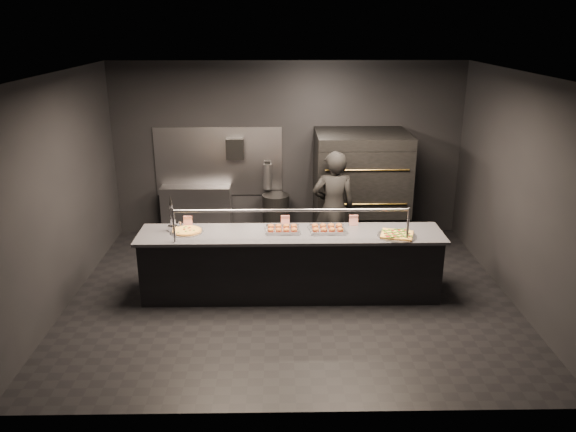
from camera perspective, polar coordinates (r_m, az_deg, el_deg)
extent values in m
plane|color=black|center=(7.91, 0.28, -7.95)|extent=(6.00, 6.00, 0.00)
plane|color=black|center=(7.06, 0.31, 14.25)|extent=(6.00, 6.00, 0.00)
cube|color=black|center=(9.77, -0.04, 6.74)|extent=(6.00, 0.04, 3.00)
cube|color=black|center=(5.01, 0.95, -5.74)|extent=(6.00, 0.04, 3.00)
cube|color=black|center=(7.87, -22.11, 2.22)|extent=(0.04, 5.00, 3.00)
cube|color=black|center=(8.00, 22.34, 2.44)|extent=(0.04, 5.00, 3.00)
cube|color=#99999E|center=(9.85, -7.07, 5.50)|extent=(2.20, 0.02, 1.20)
cube|color=black|center=(7.72, 0.28, -5.04)|extent=(4.00, 0.70, 0.88)
cube|color=#3C3C41|center=(7.54, 0.29, -1.85)|extent=(4.10, 0.78, 0.04)
cylinder|color=#99999E|center=(7.30, -11.52, -0.94)|extent=(0.03, 0.03, 0.45)
cylinder|color=#99999E|center=(7.36, 12.10, -0.80)|extent=(0.03, 0.03, 0.45)
cylinder|color=#99999E|center=(7.11, 0.35, 0.59)|extent=(3.00, 0.04, 0.04)
cube|color=black|center=(9.63, 7.18, -1.06)|extent=(1.50, 1.15, 0.60)
cube|color=black|center=(9.44, 7.33, 2.36)|extent=(1.50, 1.20, 0.55)
cube|color=black|center=(9.29, 7.48, 5.61)|extent=(1.50, 1.20, 0.55)
cube|color=black|center=(9.21, 7.58, 7.84)|extent=(1.50, 1.20, 0.18)
cylinder|color=gold|center=(8.85, 7.89, 1.20)|extent=(1.30, 0.02, 0.02)
cylinder|color=gold|center=(8.70, 8.05, 4.64)|extent=(1.30, 0.02, 0.02)
cube|color=#99999E|center=(9.98, -9.25, 0.49)|extent=(1.20, 0.35, 0.90)
cube|color=black|center=(9.68, -5.40, 6.84)|extent=(0.30, 0.20, 0.35)
cylinder|color=#B2B2B7|center=(9.78, -2.09, 4.02)|extent=(0.14, 0.14, 0.45)
cube|color=black|center=(9.72, -2.10, 5.45)|extent=(0.10, 0.06, 0.06)
cylinder|color=silver|center=(7.75, -11.64, -1.22)|extent=(0.13, 0.13, 0.07)
cylinder|color=silver|center=(7.70, -11.73, -0.06)|extent=(0.05, 0.05, 0.33)
cylinder|color=silver|center=(7.58, -11.90, 0.81)|extent=(0.02, 0.09, 0.02)
cone|color=black|center=(7.62, -11.84, 1.57)|extent=(0.05, 0.05, 0.13)
cylinder|color=silver|center=(7.68, -10.22, -1.57)|extent=(0.45, 0.45, 0.01)
cylinder|color=#D99245|center=(7.67, -10.23, -1.49)|extent=(0.39, 0.39, 0.02)
cylinder|color=#E4C54A|center=(7.67, -10.23, -1.40)|extent=(0.34, 0.34, 0.01)
cube|color=silver|center=(7.60, -0.57, -1.45)|extent=(0.49, 0.38, 0.02)
ellipsoid|color=#9E5921|center=(7.51, -1.77, -1.41)|extent=(0.09, 0.09, 0.05)
ellipsoid|color=#9E5921|center=(7.66, -1.76, -1.01)|extent=(0.09, 0.09, 0.05)
ellipsoid|color=#9E5921|center=(7.51, -0.97, -1.40)|extent=(0.09, 0.09, 0.05)
ellipsoid|color=#9E5921|center=(7.66, -0.97, -1.00)|extent=(0.09, 0.09, 0.05)
ellipsoid|color=#9E5921|center=(7.51, -0.17, -1.40)|extent=(0.09, 0.09, 0.05)
ellipsoid|color=#9E5921|center=(7.66, -0.18, -1.00)|extent=(0.09, 0.09, 0.05)
ellipsoid|color=#9E5921|center=(7.52, 0.63, -1.39)|extent=(0.09, 0.09, 0.05)
ellipsoid|color=#9E5921|center=(7.66, 0.60, -0.99)|extent=(0.09, 0.09, 0.05)
cube|color=silver|center=(7.62, 4.04, -1.43)|extent=(0.54, 0.43, 0.02)
ellipsoid|color=#9E5921|center=(7.52, 2.84, -1.38)|extent=(0.09, 0.09, 0.06)
ellipsoid|color=#9E5921|center=(7.67, 2.76, -0.96)|extent=(0.09, 0.09, 0.06)
ellipsoid|color=#9E5921|center=(7.53, 3.67, -1.38)|extent=(0.09, 0.09, 0.06)
ellipsoid|color=#9E5921|center=(7.68, 3.58, -0.96)|extent=(0.09, 0.09, 0.06)
ellipsoid|color=#9E5921|center=(7.54, 4.51, -1.37)|extent=(0.09, 0.09, 0.06)
ellipsoid|color=#9E5921|center=(7.69, 4.40, -0.95)|extent=(0.09, 0.09, 0.06)
ellipsoid|color=#9E5921|center=(7.55, 5.33, -1.36)|extent=(0.09, 0.09, 0.06)
ellipsoid|color=#9E5921|center=(7.70, 5.21, -0.95)|extent=(0.09, 0.09, 0.06)
cylinder|color=silver|center=(7.55, 11.00, -1.98)|extent=(0.52, 0.52, 0.01)
cube|color=#D99245|center=(7.55, 11.00, -1.86)|extent=(0.50, 0.47, 0.02)
cube|color=#E4C54A|center=(7.54, 11.01, -1.78)|extent=(0.47, 0.44, 0.01)
cube|color=#448423|center=(7.54, 11.01, -1.71)|extent=(0.44, 0.41, 0.01)
cylinder|color=silver|center=(7.91, -11.56, -0.74)|extent=(0.05, 0.05, 0.09)
cylinder|color=silver|center=(7.90, -10.92, -0.80)|extent=(0.04, 0.04, 0.07)
cube|color=white|center=(7.87, -10.14, -0.51)|extent=(0.12, 0.04, 0.15)
cube|color=white|center=(7.77, -0.28, -0.46)|extent=(0.12, 0.04, 0.15)
cube|color=white|center=(7.84, 6.68, -0.42)|extent=(0.12, 0.04, 0.15)
cylinder|color=black|center=(9.77, -1.24, -0.04)|extent=(0.47, 0.47, 0.78)
imported|color=black|center=(8.60, 4.64, 0.76)|extent=(0.67, 0.45, 1.80)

